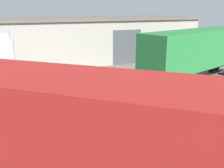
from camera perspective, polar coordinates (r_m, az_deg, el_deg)
The scene contains 5 objects.
ground_plane at distance 13.18m, azimuth 1.50°, elevation -9.70°, with size 60.00×60.00×0.00m, color slate.
warehouse_building at distance 29.88m, azimuth -13.11°, elevation 9.32°, with size 32.75×9.44×4.76m.
tractor_unit_white at distance 17.63m, azimuth -22.54°, elevation 2.88°, with size 6.76×2.89×4.40m.
container_trailer_green at distance 21.78m, azimuth 18.70°, elevation 7.13°, with size 12.10×6.29×4.17m.
container_trailer_grey at distance 7.10m, azimuth -14.13°, elevation -10.14°, with size 8.66×8.18×4.22m.
Camera 1 is at (-4.83, -10.83, 5.76)m, focal length 42.00 mm.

